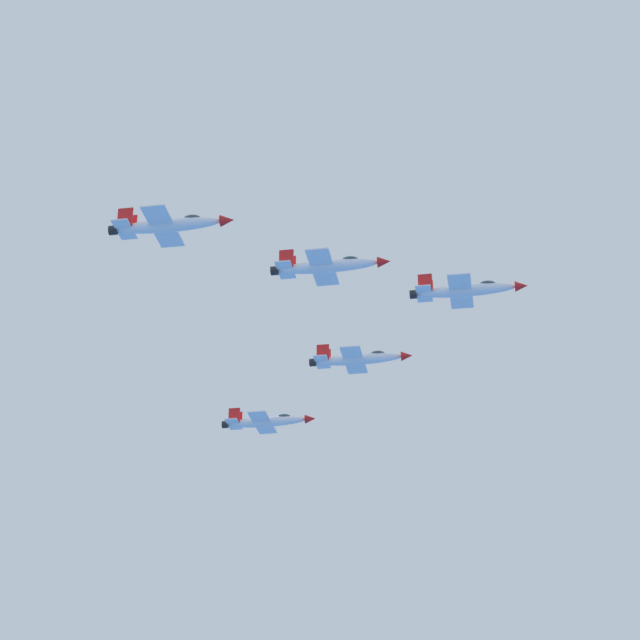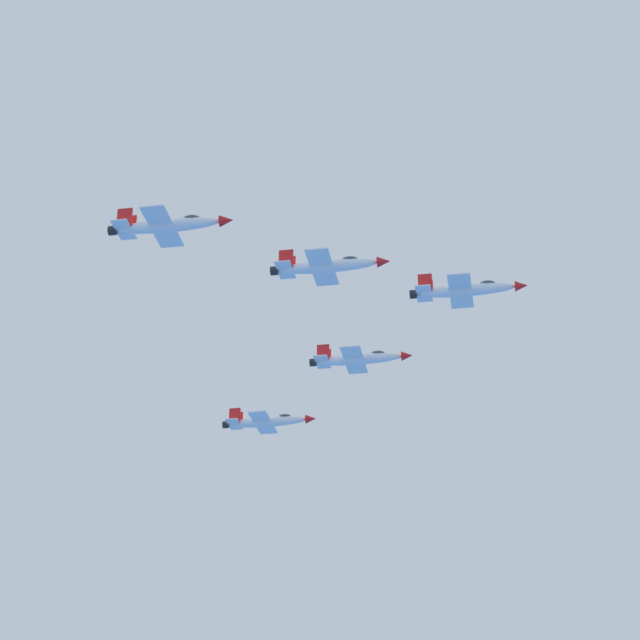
# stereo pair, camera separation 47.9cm
# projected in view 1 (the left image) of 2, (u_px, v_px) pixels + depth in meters

# --- Properties ---
(jet_lead) EXTENTS (18.11, 11.52, 3.85)m
(jet_lead) POSITION_uv_depth(u_px,v_px,m) (466.00, 290.00, 186.57)
(jet_lead) COLOR white
(jet_left_wingman) EXTENTS (17.34, 11.03, 3.69)m
(jet_left_wingman) POSITION_uv_depth(u_px,v_px,m) (358.00, 359.00, 202.36)
(jet_left_wingman) COLOR white
(jet_right_wingman) EXTENTS (17.38, 11.06, 3.70)m
(jet_right_wingman) POSITION_uv_depth(u_px,v_px,m) (328.00, 266.00, 173.68)
(jet_right_wingman) COLOR white
(jet_left_outer) EXTENTS (17.09, 10.90, 3.64)m
(jet_left_outer) POSITION_uv_depth(u_px,v_px,m) (267.00, 421.00, 217.83)
(jet_left_outer) COLOR white
(jet_right_outer) EXTENTS (17.20, 10.94, 3.66)m
(jet_right_outer) POSITION_uv_depth(u_px,v_px,m) (169.00, 225.00, 161.75)
(jet_right_outer) COLOR white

